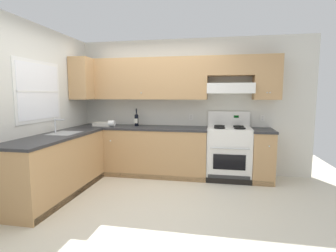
{
  "coord_description": "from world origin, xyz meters",
  "views": [
    {
      "loc": [
        1.07,
        -3.37,
        1.5
      ],
      "look_at": [
        0.31,
        0.7,
        1.0
      ],
      "focal_mm": 27.5,
      "sensor_mm": 36.0,
      "label": 1
    }
  ],
  "objects": [
    {
      "name": "wine_bottle",
      "position": [
        -0.43,
        1.35,
        1.04
      ],
      "size": [
        0.07,
        0.08,
        0.33
      ],
      "color": "black",
      "rests_on": "counter_back_run"
    },
    {
      "name": "paper_towel_roll",
      "position": [
        -0.86,
        1.16,
        0.97
      ],
      "size": [
        0.12,
        0.12,
        0.12
      ],
      "color": "white",
      "rests_on": "counter_back_run"
    },
    {
      "name": "counter_left_run",
      "position": [
        -1.24,
        -0.0,
        0.46
      ],
      "size": [
        0.63,
        1.91,
        1.13
      ],
      "color": "tan",
      "rests_on": "ground_plane"
    },
    {
      "name": "wall_back",
      "position": [
        0.39,
        1.53,
        1.48
      ],
      "size": [
        4.68,
        0.57,
        2.55
      ],
      "color": "silver",
      "rests_on": "ground_plane"
    },
    {
      "name": "counter_back_run",
      "position": [
        -0.02,
        1.24,
        0.45
      ],
      "size": [
        3.6,
        0.65,
        0.91
      ],
      "color": "tan",
      "rests_on": "ground_plane"
    },
    {
      "name": "ground_plane",
      "position": [
        0.0,
        0.0,
        0.0
      ],
      "size": [
        7.04,
        7.04,
        0.0
      ],
      "primitive_type": "plane",
      "color": "beige"
    },
    {
      "name": "stove",
      "position": [
        1.31,
        1.25,
        0.48
      ],
      "size": [
        0.76,
        0.62,
        1.2
      ],
      "color": "white",
      "rests_on": "ground_plane"
    },
    {
      "name": "wall_left",
      "position": [
        -1.59,
        0.23,
        1.34
      ],
      "size": [
        0.47,
        4.0,
        2.55
      ],
      "color": "silver",
      "rests_on": "ground_plane"
    },
    {
      "name": "bowl",
      "position": [
        -1.06,
        1.22,
        0.93
      ],
      "size": [
        0.34,
        0.21,
        0.07
      ],
      "color": "beige",
      "rests_on": "counter_back_run"
    }
  ]
}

